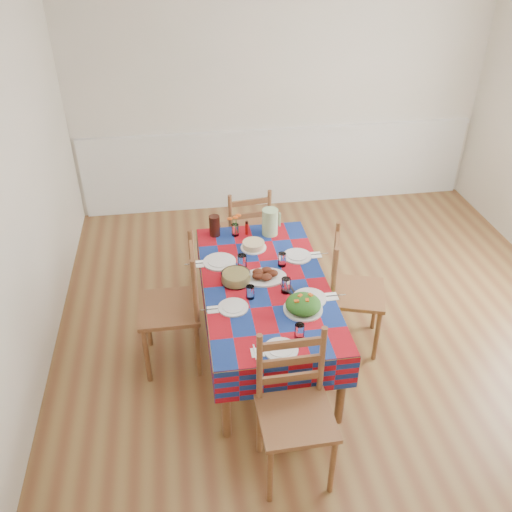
{
  "coord_description": "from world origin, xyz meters",
  "views": [
    {
      "loc": [
        -1.13,
        -3.16,
        3.01
      ],
      "look_at": [
        -0.65,
        0.01,
        0.91
      ],
      "focal_mm": 38.0,
      "sensor_mm": 36.0,
      "label": 1
    }
  ],
  "objects_px": {
    "green_pitcher": "(270,222)",
    "chair_left": "(175,307)",
    "meat_platter": "(264,275)",
    "dining_table": "(265,290)",
    "tea_pitcher": "(215,226)",
    "chair_near": "(295,412)",
    "chair_far": "(246,233)",
    "chair_right": "(351,292)"
  },
  "relations": [
    {
      "from": "dining_table",
      "to": "chair_left",
      "type": "bearing_deg",
      "value": -179.99
    },
    {
      "from": "dining_table",
      "to": "tea_pitcher",
      "type": "relative_size",
      "value": 9.58
    },
    {
      "from": "chair_near",
      "to": "green_pitcher",
      "type": "bearing_deg",
      "value": 84.07
    },
    {
      "from": "meat_platter",
      "to": "chair_near",
      "type": "bearing_deg",
      "value": -90.11
    },
    {
      "from": "tea_pitcher",
      "to": "chair_near",
      "type": "xyz_separation_m",
      "value": [
        0.31,
        -1.8,
        -0.27
      ]
    },
    {
      "from": "chair_left",
      "to": "green_pitcher",
      "type": "bearing_deg",
      "value": 129.89
    },
    {
      "from": "green_pitcher",
      "to": "tea_pitcher",
      "type": "bearing_deg",
      "value": 173.74
    },
    {
      "from": "dining_table",
      "to": "green_pitcher",
      "type": "xyz_separation_m",
      "value": [
        0.15,
        0.68,
        0.19
      ]
    },
    {
      "from": "chair_near",
      "to": "chair_far",
      "type": "xyz_separation_m",
      "value": [
        0.01,
        2.13,
        -0.03
      ]
    },
    {
      "from": "dining_table",
      "to": "chair_left",
      "type": "relative_size",
      "value": 1.64
    },
    {
      "from": "chair_far",
      "to": "chair_left",
      "type": "height_order",
      "value": "chair_left"
    },
    {
      "from": "meat_platter",
      "to": "tea_pitcher",
      "type": "bearing_deg",
      "value": 114.4
    },
    {
      "from": "meat_platter",
      "to": "dining_table",
      "type": "bearing_deg",
      "value": -91.53
    },
    {
      "from": "dining_table",
      "to": "meat_platter",
      "type": "bearing_deg",
      "value": 88.47
    },
    {
      "from": "dining_table",
      "to": "green_pitcher",
      "type": "distance_m",
      "value": 0.72
    },
    {
      "from": "dining_table",
      "to": "chair_right",
      "type": "bearing_deg",
      "value": 1.17
    },
    {
      "from": "dining_table",
      "to": "chair_near",
      "type": "xyz_separation_m",
      "value": [
        -0.0,
        -1.07,
        -0.11
      ]
    },
    {
      "from": "tea_pitcher",
      "to": "chair_far",
      "type": "relative_size",
      "value": 0.19
    },
    {
      "from": "tea_pitcher",
      "to": "chair_right",
      "type": "distance_m",
      "value": 1.24
    },
    {
      "from": "tea_pitcher",
      "to": "chair_near",
      "type": "relative_size",
      "value": 0.18
    },
    {
      "from": "chair_right",
      "to": "dining_table",
      "type": "bearing_deg",
      "value": 108.78
    },
    {
      "from": "dining_table",
      "to": "tea_pitcher",
      "type": "xyz_separation_m",
      "value": [
        -0.31,
        0.73,
        0.16
      ]
    },
    {
      "from": "dining_table",
      "to": "tea_pitcher",
      "type": "distance_m",
      "value": 0.81
    },
    {
      "from": "meat_platter",
      "to": "chair_near",
      "type": "distance_m",
      "value": 1.14
    },
    {
      "from": "green_pitcher",
      "to": "chair_left",
      "type": "height_order",
      "value": "chair_left"
    },
    {
      "from": "green_pitcher",
      "to": "tea_pitcher",
      "type": "distance_m",
      "value": 0.46
    },
    {
      "from": "chair_left",
      "to": "chair_right",
      "type": "relative_size",
      "value": 1.06
    },
    {
      "from": "green_pitcher",
      "to": "chair_left",
      "type": "bearing_deg",
      "value": -140.31
    },
    {
      "from": "tea_pitcher",
      "to": "chair_left",
      "type": "xyz_separation_m",
      "value": [
        -0.36,
        -0.73,
        -0.24
      ]
    },
    {
      "from": "green_pitcher",
      "to": "tea_pitcher",
      "type": "height_order",
      "value": "green_pitcher"
    },
    {
      "from": "meat_platter",
      "to": "green_pitcher",
      "type": "distance_m",
      "value": 0.65
    },
    {
      "from": "tea_pitcher",
      "to": "chair_right",
      "type": "relative_size",
      "value": 0.18
    },
    {
      "from": "meat_platter",
      "to": "chair_left",
      "type": "distance_m",
      "value": 0.7
    },
    {
      "from": "chair_left",
      "to": "meat_platter",
      "type": "bearing_deg",
      "value": 94.77
    },
    {
      "from": "chair_far",
      "to": "chair_left",
      "type": "distance_m",
      "value": 1.26
    },
    {
      "from": "green_pitcher",
      "to": "chair_left",
      "type": "xyz_separation_m",
      "value": [
        -0.82,
        -0.68,
        -0.26
      ]
    },
    {
      "from": "meat_platter",
      "to": "chair_far",
      "type": "distance_m",
      "value": 1.04
    },
    {
      "from": "chair_near",
      "to": "chair_left",
      "type": "relative_size",
      "value": 0.95
    },
    {
      "from": "chair_far",
      "to": "meat_platter",
      "type": "bearing_deg",
      "value": 83.21
    },
    {
      "from": "chair_far",
      "to": "chair_left",
      "type": "xyz_separation_m",
      "value": [
        -0.67,
        -1.07,
        0.06
      ]
    },
    {
      "from": "green_pitcher",
      "to": "chair_near",
      "type": "xyz_separation_m",
      "value": [
        -0.15,
        -1.75,
        -0.29
      ]
    },
    {
      "from": "chair_near",
      "to": "chair_far",
      "type": "height_order",
      "value": "chair_near"
    }
  ]
}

